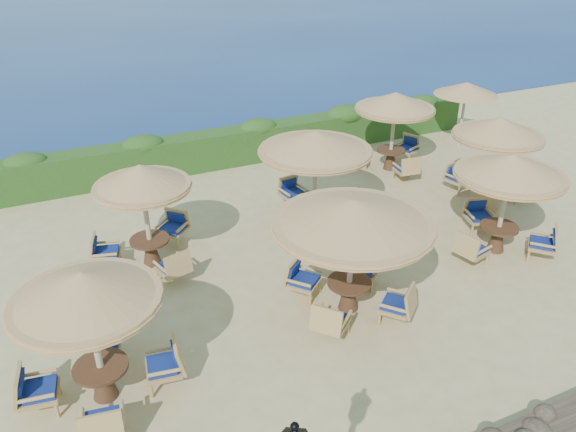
{
  "coord_description": "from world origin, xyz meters",
  "views": [
    {
      "loc": [
        -6.44,
        -10.17,
        7.59
      ],
      "look_at": [
        -1.45,
        0.55,
        1.3
      ],
      "focal_mm": 35.0,
      "sensor_mm": 36.0,
      "label": 1
    }
  ],
  "objects_px": {
    "cafe_set_2": "(508,184)",
    "cafe_set_0": "(91,319)",
    "cafe_set_1": "(353,231)",
    "cafe_set_5": "(394,116)",
    "cafe_set_6": "(496,144)",
    "extra_parasol": "(467,89)",
    "cafe_set_4": "(315,156)",
    "cafe_set_3": "(144,200)"
  },
  "relations": [
    {
      "from": "cafe_set_3",
      "to": "cafe_set_0",
      "type": "bearing_deg",
      "value": -113.62
    },
    {
      "from": "cafe_set_1",
      "to": "cafe_set_5",
      "type": "bearing_deg",
      "value": 49.54
    },
    {
      "from": "cafe_set_3",
      "to": "cafe_set_6",
      "type": "distance_m",
      "value": 9.96
    },
    {
      "from": "extra_parasol",
      "to": "cafe_set_5",
      "type": "xyz_separation_m",
      "value": [
        -3.6,
        -0.76,
        -0.3
      ]
    },
    {
      "from": "cafe_set_4",
      "to": "extra_parasol",
      "type": "bearing_deg",
      "value": 21.21
    },
    {
      "from": "cafe_set_1",
      "to": "cafe_set_3",
      "type": "distance_m",
      "value": 5.03
    },
    {
      "from": "cafe_set_2",
      "to": "cafe_set_5",
      "type": "height_order",
      "value": "same"
    },
    {
      "from": "cafe_set_4",
      "to": "cafe_set_6",
      "type": "height_order",
      "value": "same"
    },
    {
      "from": "extra_parasol",
      "to": "cafe_set_1",
      "type": "distance_m",
      "value": 11.23
    },
    {
      "from": "extra_parasol",
      "to": "cafe_set_3",
      "type": "xyz_separation_m",
      "value": [
        -12.33,
        -3.29,
        -0.4
      ]
    },
    {
      "from": "cafe_set_1",
      "to": "cafe_set_2",
      "type": "distance_m",
      "value": 4.72
    },
    {
      "from": "cafe_set_1",
      "to": "cafe_set_2",
      "type": "xyz_separation_m",
      "value": [
        4.69,
        0.52,
        -0.06
      ]
    },
    {
      "from": "extra_parasol",
      "to": "cafe_set_5",
      "type": "height_order",
      "value": "cafe_set_5"
    },
    {
      "from": "cafe_set_2",
      "to": "cafe_set_5",
      "type": "distance_m",
      "value": 5.66
    },
    {
      "from": "cafe_set_6",
      "to": "cafe_set_5",
      "type": "bearing_deg",
      "value": 109.46
    },
    {
      "from": "cafe_set_4",
      "to": "cafe_set_5",
      "type": "distance_m",
      "value": 4.63
    },
    {
      "from": "extra_parasol",
      "to": "cafe_set_3",
      "type": "relative_size",
      "value": 0.9
    },
    {
      "from": "cafe_set_0",
      "to": "extra_parasol",
      "type": "bearing_deg",
      "value": 27.39
    },
    {
      "from": "cafe_set_5",
      "to": "extra_parasol",
      "type": "bearing_deg",
      "value": 11.9
    },
    {
      "from": "cafe_set_0",
      "to": "cafe_set_6",
      "type": "relative_size",
      "value": 1.05
    },
    {
      "from": "cafe_set_3",
      "to": "cafe_set_5",
      "type": "xyz_separation_m",
      "value": [
        8.73,
        2.53,
        0.1
      ]
    },
    {
      "from": "cafe_set_2",
      "to": "cafe_set_5",
      "type": "relative_size",
      "value": 1.01
    },
    {
      "from": "cafe_set_1",
      "to": "cafe_set_4",
      "type": "bearing_deg",
      "value": 73.28
    },
    {
      "from": "cafe_set_1",
      "to": "cafe_set_6",
      "type": "xyz_separation_m",
      "value": [
        6.44,
        2.77,
        -0.09
      ]
    },
    {
      "from": "extra_parasol",
      "to": "cafe_set_4",
      "type": "bearing_deg",
      "value": -158.79
    },
    {
      "from": "cafe_set_2",
      "to": "cafe_set_3",
      "type": "height_order",
      "value": "same"
    },
    {
      "from": "extra_parasol",
      "to": "cafe_set_6",
      "type": "bearing_deg",
      "value": -120.2
    },
    {
      "from": "cafe_set_0",
      "to": "cafe_set_3",
      "type": "relative_size",
      "value": 1.07
    },
    {
      "from": "cafe_set_5",
      "to": "cafe_set_6",
      "type": "xyz_separation_m",
      "value": [
        1.19,
        -3.38,
        -0.01
      ]
    },
    {
      "from": "cafe_set_1",
      "to": "cafe_set_6",
      "type": "height_order",
      "value": "same"
    },
    {
      "from": "cafe_set_1",
      "to": "cafe_set_6",
      "type": "relative_size",
      "value": 1.24
    },
    {
      "from": "cafe_set_2",
      "to": "cafe_set_1",
      "type": "bearing_deg",
      "value": -173.73
    },
    {
      "from": "cafe_set_2",
      "to": "cafe_set_0",
      "type": "bearing_deg",
      "value": -174.79
    },
    {
      "from": "cafe_set_3",
      "to": "cafe_set_5",
      "type": "height_order",
      "value": "same"
    },
    {
      "from": "cafe_set_0",
      "to": "cafe_set_2",
      "type": "height_order",
      "value": "same"
    },
    {
      "from": "cafe_set_0",
      "to": "cafe_set_6",
      "type": "bearing_deg",
      "value": 15.15
    },
    {
      "from": "cafe_set_2",
      "to": "cafe_set_3",
      "type": "relative_size",
      "value": 1.04
    },
    {
      "from": "cafe_set_0",
      "to": "cafe_set_5",
      "type": "bearing_deg",
      "value": 31.96
    },
    {
      "from": "cafe_set_6",
      "to": "extra_parasol",
      "type": "bearing_deg",
      "value": 59.8
    },
    {
      "from": "cafe_set_0",
      "to": "cafe_set_4",
      "type": "height_order",
      "value": "same"
    },
    {
      "from": "cafe_set_3",
      "to": "cafe_set_4",
      "type": "bearing_deg",
      "value": 3.83
    },
    {
      "from": "cafe_set_2",
      "to": "cafe_set_6",
      "type": "height_order",
      "value": "same"
    }
  ]
}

